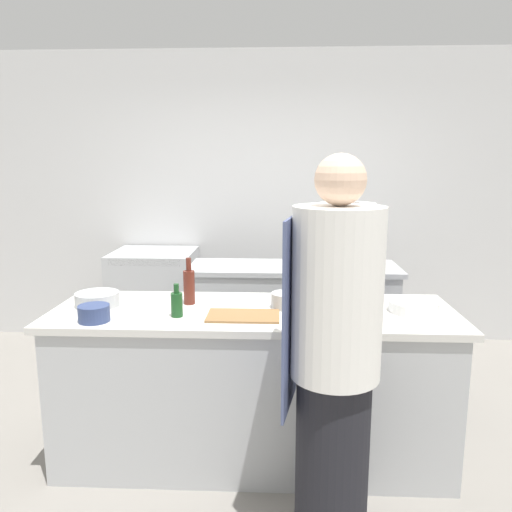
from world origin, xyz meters
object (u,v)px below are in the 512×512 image
Objects in this scene: chef_at_prep_near at (334,361)px; cup at (346,305)px; bottle_vinegar at (315,290)px; bottle_cooking_oil at (189,286)px; bottle_sauce at (177,304)px; bowl_prep_small at (414,306)px; bottle_wine at (313,299)px; bottle_olive_oil at (379,281)px; bowl_ceramic_blue at (286,300)px; chef_at_stove at (345,294)px; bowl_mixing_large at (94,313)px; bowl_wooden_salad at (97,299)px; oven_range at (155,300)px.

chef_at_prep_near reaches higher than cup.
bottle_cooking_oil is (-0.75, -0.06, 0.03)m from bottle_vinegar.
bottle_sauce is 0.67× the size of bowl_prep_small.
bottle_wine reaches higher than bottle_sauce.
bottle_olive_oil is 0.29m from bowl_prep_small.
bottle_vinegar is at bearing 163.75° from bowl_prep_small.
bottle_cooking_oil is at bearing 54.97° from chef_at_prep_near.
bottle_olive_oil is (0.36, 0.91, 0.15)m from chef_at_prep_near.
chef_at_prep_near is 10.11× the size of bowl_ceramic_blue.
bottle_wine is 0.91× the size of bowl_prep_small.
bottle_vinegar is at bearing 130.26° from cup.
cup is (0.94, 0.12, -0.03)m from bottle_sauce.
chef_at_stove reaches higher than bowl_mixing_large.
bottle_sauce is at bearing -158.19° from bottle_vinegar.
bowl_prep_small is (0.55, -0.16, -0.05)m from bottle_vinegar.
bottle_wine is 0.22m from bowl_ceramic_blue.
bottle_wine is at bearing -168.69° from bowl_prep_small.
bowl_mixing_large is 0.65× the size of bowl_wooden_salad.
chef_at_prep_near is 5.61× the size of bottle_olive_oil.
bottle_olive_oil reaches higher than bottle_sauce.
bowl_ceramic_blue is 0.35m from cup.
chef_at_stove is 0.80m from bottle_wine.
bottle_wine reaches higher than bowl_prep_small.
bowl_ceramic_blue is (-0.14, 0.16, -0.06)m from bottle_wine.
bottle_olive_oil is 3.57× the size of cup.
bowl_ceramic_blue is at bearing 25.54° from chef_at_prep_near.
bottle_cooking_oil reaches higher than bottle_sauce.
cup is at bearing -132.29° from bottle_olive_oil.
bowl_mixing_large is (0.18, -1.99, 0.49)m from oven_range.
bowl_mixing_large is (-1.23, 0.43, 0.07)m from chef_at_prep_near.
bowl_prep_small is (0.31, -0.62, 0.10)m from chef_at_stove.
cup is (0.92, -0.14, -0.07)m from bottle_cooking_oil.
bowl_wooden_salad is (-1.26, 0.15, -0.06)m from bottle_wine.
chef_at_stove is 6.11× the size of bowl_prep_small.
bottle_cooking_oil is 1.59× the size of bowl_ceramic_blue.
cup is at bearing -1.52° from chef_at_prep_near.
bottle_vinegar is at bearing 5.71° from bowl_wooden_salad.
bowl_mixing_large reaches higher than bowl_prep_small.
bowl_mixing_large is (-0.43, -0.10, -0.03)m from bottle_sauce.
bottle_vinegar reaches higher than bowl_ceramic_blue.
bottle_olive_oil is at bearing 125.90° from bowl_prep_small.
bottle_vinegar is 1.24× the size of bowl_mixing_large.
bottle_olive_oil reaches higher than bottle_vinegar.
chef_at_stove is 6.68× the size of bowl_wooden_salad.
bowl_prep_small is at bearing 4.78° from cup.
chef_at_stove reaches higher than bottle_wine.
bottle_vinegar reaches higher than cup.
cup reaches higher than bowl_wooden_salad.
bottle_olive_oil is 0.54m from bottle_wine.
bowl_wooden_salad is at bearing -173.64° from bottle_olive_oil.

